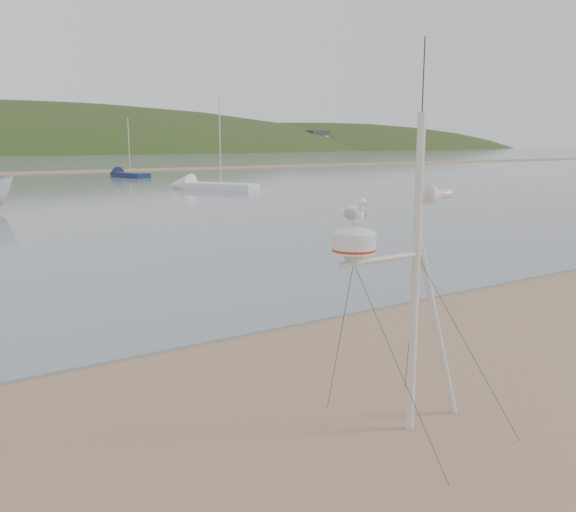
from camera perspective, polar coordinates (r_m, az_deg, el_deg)
ground at (r=7.23m, az=-10.64°, el=-20.07°), size 560.00×560.00×0.00m
mast_rig at (r=7.87m, az=11.56°, el=-8.04°), size 2.16×2.31×4.88m
sailboat_blue_far at (r=66.40m, az=-15.32°, el=7.39°), size 3.03×6.78×6.56m
sailboat_white_near at (r=48.19m, az=-8.43°, el=6.55°), size 5.54×7.47×7.55m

